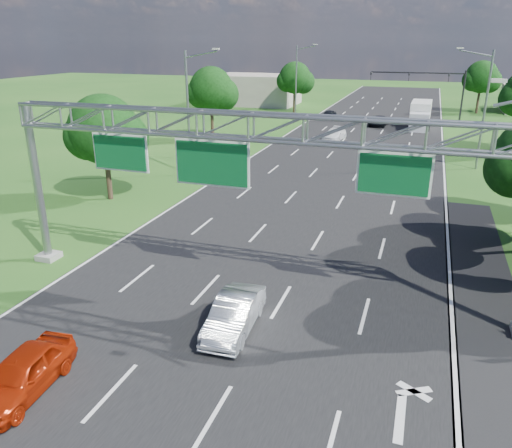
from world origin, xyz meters
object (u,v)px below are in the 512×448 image
at_px(red_coupe, 23,373).
at_px(box_truck, 420,115).
at_px(traffic_signal, 436,84).
at_px(silver_sedan, 234,314).
at_px(sign_gantry, 253,142).

distance_m(red_coupe, box_truck, 59.49).
xyz_separation_m(traffic_signal, red_coupe, (-11.94, -61.85, -4.47)).
relative_size(traffic_signal, box_truck, 1.44).
xyz_separation_m(red_coupe, silver_sedan, (5.12, 5.65, -0.00)).
height_order(sign_gantry, box_truck, sign_gantry).
distance_m(sign_gantry, box_truck, 50.32).
distance_m(traffic_signal, silver_sedan, 56.79).
distance_m(traffic_signal, red_coupe, 63.15).
relative_size(traffic_signal, red_coupe, 2.97).
bearing_deg(box_truck, red_coupe, -99.12).
bearing_deg(silver_sedan, traffic_signal, 80.10).
xyz_separation_m(sign_gantry, box_truck, (5.71, 49.70, -5.36)).
bearing_deg(box_truck, silver_sedan, -94.76).
height_order(red_coupe, box_truck, box_truck).
height_order(sign_gantry, silver_sedan, sign_gantry).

